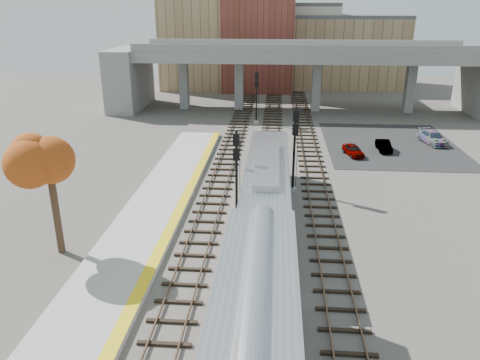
% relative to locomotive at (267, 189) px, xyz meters
% --- Properties ---
extents(ground, '(160.00, 160.00, 0.00)m').
position_rel_locomotive_xyz_m(ground, '(-1.00, -7.93, -2.28)').
color(ground, '#47423D').
rests_on(ground, ground).
extents(platform, '(4.50, 60.00, 0.35)m').
position_rel_locomotive_xyz_m(platform, '(-8.25, -7.93, -2.10)').
color(platform, '#9E9E99').
rests_on(platform, ground).
extents(yellow_strip, '(0.70, 60.00, 0.01)m').
position_rel_locomotive_xyz_m(yellow_strip, '(-6.35, -7.93, -1.92)').
color(yellow_strip, yellow).
rests_on(yellow_strip, platform).
extents(tracks, '(10.70, 95.00, 0.25)m').
position_rel_locomotive_xyz_m(tracks, '(-0.07, 4.57, -2.20)').
color(tracks, black).
rests_on(tracks, ground).
extents(overpass, '(54.00, 12.00, 9.50)m').
position_rel_locomotive_xyz_m(overpass, '(3.92, 37.07, 3.53)').
color(overpass, slate).
rests_on(overpass, ground).
extents(buildings_far, '(43.00, 21.00, 20.60)m').
position_rel_locomotive_xyz_m(buildings_far, '(0.26, 58.64, 5.60)').
color(buildings_far, '#A1865D').
rests_on(buildings_far, ground).
extents(parking_lot, '(14.00, 18.00, 0.04)m').
position_rel_locomotive_xyz_m(parking_lot, '(13.00, 20.07, -2.26)').
color(parking_lot, black).
rests_on(parking_lot, ground).
extents(locomotive, '(3.02, 19.05, 4.10)m').
position_rel_locomotive_xyz_m(locomotive, '(0.00, 0.00, 0.00)').
color(locomotive, '#A8AAB2').
rests_on(locomotive, ground).
extents(signal_mast_near, '(0.60, 0.64, 6.51)m').
position_rel_locomotive_xyz_m(signal_mast_near, '(-2.10, -0.38, 0.84)').
color(signal_mast_near, '#9E9E99').
rests_on(signal_mast_near, ground).
extents(signal_mast_mid, '(0.60, 0.64, 6.91)m').
position_rel_locomotive_xyz_m(signal_mast_mid, '(2.00, 5.45, 1.12)').
color(signal_mast_mid, '#9E9E99').
rests_on(signal_mast_mid, ground).
extents(signal_mast_far, '(0.60, 0.64, 6.59)m').
position_rel_locomotive_xyz_m(signal_mast_far, '(-2.10, 28.71, 0.90)').
color(signal_mast_far, '#9E9E99').
rests_on(signal_mast_far, ground).
extents(tree, '(3.60, 3.60, 8.20)m').
position_rel_locomotive_xyz_m(tree, '(-12.48, -5.79, 3.80)').
color(tree, '#382619').
rests_on(tree, ground).
extents(car_a, '(2.14, 3.52, 1.12)m').
position_rel_locomotive_xyz_m(car_a, '(8.33, 15.53, -1.68)').
color(car_a, '#99999E').
rests_on(car_a, parking_lot).
extents(car_b, '(1.24, 3.38, 1.10)m').
position_rel_locomotive_xyz_m(car_b, '(11.72, 17.36, -1.69)').
color(car_b, '#99999E').
rests_on(car_b, parking_lot).
extents(car_c, '(2.71, 4.82, 1.32)m').
position_rel_locomotive_xyz_m(car_c, '(17.62, 20.64, -1.58)').
color(car_c, '#99999E').
rests_on(car_c, parking_lot).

